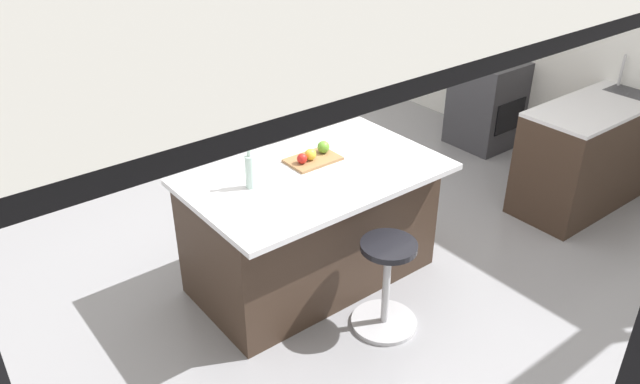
{
  "coord_description": "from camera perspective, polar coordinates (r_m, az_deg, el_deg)",
  "views": [
    {
      "loc": [
        2.61,
        2.95,
        2.81
      ],
      "look_at": [
        0.36,
        0.09,
        0.76
      ],
      "focal_mm": 34.96,
      "sensor_mm": 36.0,
      "label": 1
    }
  ],
  "objects": [
    {
      "name": "oven_range",
      "position": [
        6.74,
        15.02,
        7.83
      ],
      "size": [
        0.6,
        0.61,
        0.89
      ],
      "color": "#38383D",
      "rests_on": "ground_plane"
    },
    {
      "name": "apple_green",
      "position": [
        4.34,
        0.32,
        4.15
      ],
      "size": [
        0.09,
        0.09,
        0.09
      ],
      "primitive_type": "sphere",
      "color": "#609E2D",
      "rests_on": "cutting_board"
    },
    {
      "name": "sink_cabinet",
      "position": [
        6.1,
        24.84,
        3.97
      ],
      "size": [
        1.97,
        0.6,
        1.2
      ],
      "color": "#38281E",
      "rests_on": "ground_plane"
    },
    {
      "name": "apple_yellow",
      "position": [
        4.25,
        -0.88,
        3.47
      ],
      "size": [
        0.08,
        0.08,
        0.08
      ],
      "primitive_type": "sphere",
      "color": "gold",
      "rests_on": "cutting_board"
    },
    {
      "name": "kitchen_island",
      "position": [
        4.4,
        -0.78,
        -3.01
      ],
      "size": [
        1.72,
        1.07,
        0.9
      ],
      "color": "#38281E",
      "rests_on": "ground_plane"
    },
    {
      "name": "apple_red",
      "position": [
        4.2,
        -1.65,
        3.08
      ],
      "size": [
        0.07,
        0.07,
        0.07
      ],
      "primitive_type": "sphere",
      "color": "red",
      "rests_on": "cutting_board"
    },
    {
      "name": "stool_by_window",
      "position": [
        4.08,
        6.07,
        -8.69
      ],
      "size": [
        0.44,
        0.44,
        0.65
      ],
      "color": "#B7B7BC",
      "rests_on": "ground_plane"
    },
    {
      "name": "water_bottle",
      "position": [
        3.93,
        -6.43,
        2.01
      ],
      "size": [
        0.06,
        0.06,
        0.31
      ],
      "color": "silver",
      "rests_on": "kitchen_island"
    },
    {
      "name": "interior_partition_left",
      "position": [
        6.35,
        23.72,
        14.75
      ],
      "size": [
        0.15,
        5.29,
        2.92
      ],
      "color": "silver",
      "rests_on": "ground_plane"
    },
    {
      "name": "ground_plane",
      "position": [
        4.84,
        2.75,
        -6.15
      ],
      "size": [
        7.4,
        7.4,
        0.0
      ],
      "primitive_type": "plane",
      "color": "gray"
    },
    {
      "name": "cutting_board",
      "position": [
        4.29,
        -0.66,
        2.99
      ],
      "size": [
        0.36,
        0.24,
        0.02
      ],
      "primitive_type": "cube",
      "color": "olive",
      "rests_on": "kitchen_island"
    }
  ]
}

